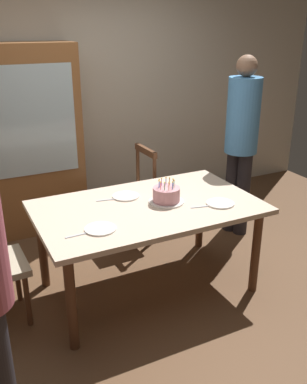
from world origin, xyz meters
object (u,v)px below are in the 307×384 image
at_px(dining_table, 148,215).
at_px(chair_spindle_back, 131,198).
at_px(plate_near_guest, 220,203).
at_px(china_cabinet, 25,142).
at_px(plate_near_celebrant, 100,229).
at_px(person_guest, 242,136).
at_px(birthday_cake, 166,195).
at_px(plate_far_side, 126,196).

distance_m(dining_table, chair_spindle_back, 0.89).
relative_size(plate_near_guest, chair_spindle_back, 0.23).
xyz_separation_m(dining_table, china_cabinet, (-0.62, 1.56, 0.28)).
height_order(plate_near_celebrant, person_guest, person_guest).
relative_size(plate_near_guest, person_guest, 0.12).
height_order(dining_table, chair_spindle_back, chair_spindle_back).
relative_size(birthday_cake, china_cabinet, 0.15).
relative_size(plate_near_celebrant, person_guest, 0.12).
height_order(birthday_cake, plate_near_celebrant, birthday_cake).
distance_m(plate_near_celebrant, plate_far_side, 0.61).
xyz_separation_m(dining_table, plate_near_guest, (0.52, -0.23, 0.09)).
height_order(plate_near_guest, chair_spindle_back, chair_spindle_back).
distance_m(plate_near_celebrant, plate_near_guest, 0.99).
xyz_separation_m(dining_table, birthday_cake, (0.15, -0.02, 0.14)).
bearing_deg(birthday_cake, plate_near_celebrant, -160.89).
bearing_deg(plate_near_guest, plate_near_celebrant, 180.00).
height_order(plate_far_side, plate_near_guest, same).
bearing_deg(dining_table, plate_near_celebrant, -153.79).
relative_size(dining_table, plate_near_guest, 7.82).
relative_size(plate_near_celebrant, china_cabinet, 0.12).
bearing_deg(person_guest, plate_far_side, -167.64).
xyz_separation_m(birthday_cake, plate_near_guest, (0.36, -0.22, -0.05)).
bearing_deg(plate_far_side, dining_table, -69.73).
xyz_separation_m(plate_far_side, china_cabinet, (-0.53, 1.32, 0.19)).
bearing_deg(chair_spindle_back, china_cabinet, 139.29).
xyz_separation_m(plate_near_guest, chair_spindle_back, (-0.30, 1.07, -0.30)).
bearing_deg(person_guest, china_cabinet, 151.62).
distance_m(birthday_cake, china_cabinet, 1.76).
distance_m(birthday_cake, plate_near_guest, 0.43).
relative_size(birthday_cake, chair_spindle_back, 0.29).
bearing_deg(plate_far_side, person_guest, 12.36).
bearing_deg(china_cabinet, plate_near_guest, -57.62).
height_order(plate_near_celebrant, plate_far_side, same).
distance_m(plate_near_guest, china_cabinet, 2.13).
bearing_deg(dining_table, plate_far_side, 110.27).
bearing_deg(plate_near_guest, chair_spindle_back, 105.62).
relative_size(person_guest, china_cabinet, 0.95).
height_order(chair_spindle_back, china_cabinet, china_cabinet).
bearing_deg(plate_near_celebrant, person_guest, 23.58).
distance_m(birthday_cake, plate_near_celebrant, 0.67).
bearing_deg(plate_far_side, birthday_cake, -45.93).
relative_size(birthday_cake, plate_near_guest, 1.27).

